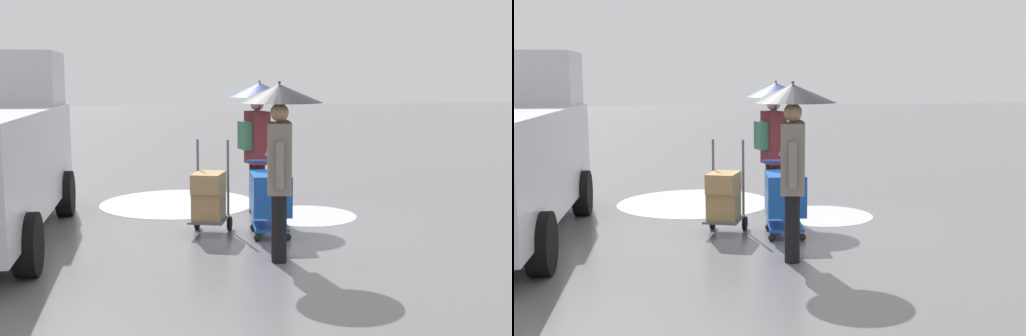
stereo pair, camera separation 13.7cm
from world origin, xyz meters
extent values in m
plane|color=slate|center=(0.00, 0.00, 0.00)|extent=(90.00, 90.00, 0.00)
cylinder|color=silver|center=(-1.15, -1.09, 0.00)|extent=(1.61, 1.61, 0.01)
cylinder|color=silver|center=(0.75, -2.58, 0.00)|extent=(2.71, 2.71, 0.01)
cube|color=#B7BABF|center=(3.57, -2.27, 2.18)|extent=(1.91, 1.50, 0.84)
cube|color=black|center=(3.53, -2.99, 1.38)|extent=(1.66, 0.15, 0.63)
cube|color=#232326|center=(3.52, -3.03, 0.32)|extent=(1.97, 0.27, 0.24)
cylinder|color=black|center=(2.60, -1.93, 0.36)|extent=(0.28, 0.73, 0.72)
cylinder|color=black|center=(2.78, 1.29, 0.36)|extent=(0.28, 0.73, 0.72)
cube|color=#1951B2|center=(-0.28, 0.06, 0.60)|extent=(0.61, 0.82, 0.56)
cube|color=#1951B2|center=(-0.28, 0.06, 0.14)|extent=(0.55, 0.74, 0.04)
cylinder|color=#1951B2|center=(-0.33, -0.36, 1.00)|extent=(0.58, 0.11, 0.04)
sphere|color=black|center=(-0.44, 0.39, 0.05)|extent=(0.10, 0.10, 0.10)
sphere|color=black|center=(-0.03, 0.33, 0.05)|extent=(0.10, 0.10, 0.10)
sphere|color=black|center=(-0.52, -0.21, 0.05)|extent=(0.10, 0.10, 0.10)
sphere|color=black|center=(-0.11, -0.27, 0.05)|extent=(0.10, 0.10, 0.10)
cube|color=#515156|center=(0.55, -0.19, 0.22)|extent=(0.66, 0.73, 0.03)
cylinder|color=#515156|center=(0.24, -0.39, 0.77)|extent=(0.04, 0.04, 1.10)
cylinder|color=#515156|center=(0.65, -0.54, 0.77)|extent=(0.04, 0.04, 1.10)
cylinder|color=black|center=(0.22, -0.38, 0.10)|extent=(0.12, 0.20, 0.20)
cylinder|color=black|center=(0.67, -0.55, 0.10)|extent=(0.12, 0.20, 0.20)
cube|color=#A37F51|center=(0.55, -0.19, 0.42)|extent=(0.54, 0.58, 0.38)
cube|color=#A37F51|center=(0.55, -0.19, 0.74)|extent=(0.56, 0.64, 0.27)
cylinder|color=black|center=(-0.40, -1.52, 0.41)|extent=(0.18, 0.18, 0.82)
cylinder|color=black|center=(-0.44, -1.33, 0.41)|extent=(0.18, 0.18, 0.82)
cube|color=#5B1E23|center=(-0.42, -1.43, 1.24)|extent=(0.35, 0.48, 0.84)
sphere|color=beige|center=(-0.42, -1.43, 1.78)|extent=(0.22, 0.22, 0.22)
cylinder|color=#5B1E23|center=(-0.38, -1.68, 1.19)|extent=(0.10, 0.10, 0.55)
cylinder|color=#5B1E23|center=(-0.47, -1.25, 1.46)|extent=(0.31, 0.15, 0.50)
cylinder|color=#333338|center=(-0.44, -1.33, 1.62)|extent=(0.02, 0.02, 0.86)
cone|color=navy|center=(-0.44, -1.33, 2.00)|extent=(1.04, 1.04, 0.22)
sphere|color=#333338|center=(-0.44, -1.33, 2.13)|extent=(0.04, 0.04, 0.04)
cube|color=#33664C|center=(-0.23, -1.39, 1.28)|extent=(0.21, 0.32, 0.44)
cylinder|color=black|center=(-0.07, 1.35, 0.41)|extent=(0.18, 0.18, 0.82)
cylinder|color=black|center=(-0.11, 1.16, 0.41)|extent=(0.18, 0.18, 0.82)
cube|color=slate|center=(-0.09, 1.26, 1.24)|extent=(0.37, 0.49, 0.84)
sphere|color=tan|center=(-0.09, 1.26, 1.78)|extent=(0.22, 0.22, 0.22)
cylinder|color=slate|center=(-0.03, 1.51, 1.19)|extent=(0.10, 0.10, 0.55)
cylinder|color=slate|center=(-0.11, 1.08, 1.46)|extent=(0.32, 0.17, 0.50)
cylinder|color=#333338|center=(-0.11, 1.16, 1.62)|extent=(0.02, 0.02, 0.86)
cone|color=black|center=(-0.11, 1.16, 2.00)|extent=(1.04, 1.04, 0.22)
sphere|color=#333338|center=(-0.11, 1.16, 2.13)|extent=(0.04, 0.04, 0.04)
camera|label=1|loc=(1.81, 8.53, 2.17)|focal=44.88mm
camera|label=2|loc=(1.68, 8.56, 2.17)|focal=44.88mm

